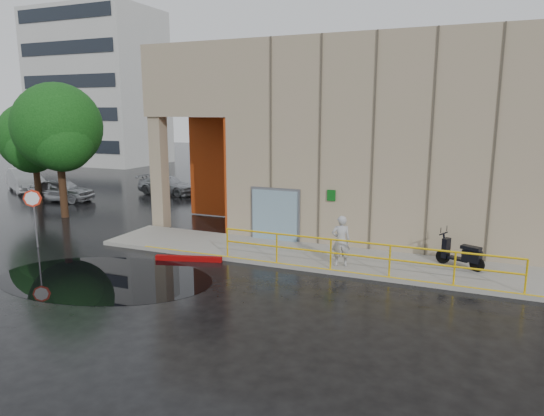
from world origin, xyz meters
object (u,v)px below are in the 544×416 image
(tree_far, at_px, (33,140))
(stop_sign, at_px, (33,205))
(person, at_px, (341,241))
(car_b, at_px, (25,180))
(scooter, at_px, (461,246))
(car_c, at_px, (168,185))
(red_curb, at_px, (189,259))
(car_a, at_px, (61,190))
(tree_near, at_px, (59,131))

(tree_far, bearing_deg, stop_sign, -42.43)
(person, relative_size, car_b, 0.37)
(scooter, distance_m, car_b, 28.09)
(car_c, relative_size, tree_far, 0.70)
(red_curb, relative_size, car_a, 0.61)
(car_b, bearing_deg, person, -78.95)
(person, relative_size, stop_sign, 0.75)
(stop_sign, height_order, tree_near, tree_near)
(tree_near, xyz_separation_m, tree_far, (-4.46, 2.36, -0.67))
(car_b, relative_size, tree_far, 0.80)
(stop_sign, distance_m, red_curb, 6.70)
(scooter, relative_size, stop_sign, 0.74)
(car_a, height_order, car_b, car_b)
(scooter, height_order, tree_near, tree_near)
(car_b, bearing_deg, car_c, -44.49)
(car_b, bearing_deg, tree_far, -94.06)
(stop_sign, relative_size, car_b, 0.50)
(person, bearing_deg, tree_far, -36.38)
(person, relative_size, red_curb, 0.71)
(car_b, bearing_deg, red_curb, -86.59)
(scooter, relative_size, car_a, 0.43)
(tree_near, height_order, tree_far, tree_near)
(stop_sign, bearing_deg, tree_far, 125.63)
(car_c, xyz_separation_m, tree_far, (-5.08, -5.57, 3.06))
(stop_sign, bearing_deg, person, -2.97)
(red_curb, bearing_deg, car_c, 127.27)
(car_b, height_order, car_c, car_b)
(stop_sign, distance_m, car_b, 15.45)
(person, distance_m, scooter, 3.94)
(stop_sign, bearing_deg, car_b, 128.56)
(tree_far, bearing_deg, tree_near, -27.96)
(tree_near, bearing_deg, car_a, 137.64)
(red_curb, relative_size, car_b, 0.52)
(scooter, height_order, car_b, car_b)
(stop_sign, relative_size, car_a, 0.59)
(red_curb, bearing_deg, scooter, 15.21)
(scooter, xyz_separation_m, car_b, (-27.29, 6.64, -0.12))
(car_b, xyz_separation_m, tree_far, (4.35, -2.90, 2.89))
(scooter, bearing_deg, tree_near, -159.88)
(scooter, bearing_deg, red_curb, -140.44)
(scooter, xyz_separation_m, car_c, (-17.87, 9.31, -0.29))
(stop_sign, xyz_separation_m, car_c, (-2.47, 12.48, -1.10))
(car_a, distance_m, car_c, 6.29)
(stop_sign, height_order, car_a, stop_sign)
(stop_sign, xyz_separation_m, tree_near, (-3.10, 4.54, 2.63))
(car_b, distance_m, tree_far, 5.97)
(car_c, height_order, tree_far, tree_far)
(car_a, distance_m, tree_near, 6.23)
(scooter, distance_m, car_a, 22.73)
(red_curb, height_order, car_b, car_b)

